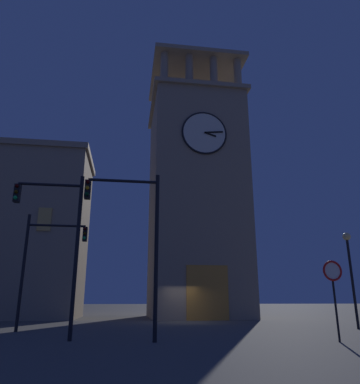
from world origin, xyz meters
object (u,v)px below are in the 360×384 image
object	(u,v)px
no_horn_sign	(333,277)
traffic_signal_near	(59,230)
clocktower	(195,199)
street_lamp	(350,260)
traffic_signal_far	(45,254)
traffic_signal_mid	(135,227)

from	to	relation	value
no_horn_sign	traffic_signal_near	bearing A→B (deg)	-9.51
traffic_signal_near	no_horn_sign	xyz separation A→B (m)	(-10.57, 1.77, -1.89)
clocktower	street_lamp	size ratio (longest dim) A/B	5.07
traffic_signal_near	traffic_signal_far	world-z (taller)	traffic_signal_near
traffic_signal_near	traffic_signal_far	size ratio (longest dim) A/B	1.12
traffic_signal_near	traffic_signal_mid	world-z (taller)	traffic_signal_near
clocktower	no_horn_sign	distance (m)	20.55
street_lamp	clocktower	bearing A→B (deg)	-65.64
traffic_signal_near	no_horn_sign	size ratio (longest dim) A/B	2.21
clocktower	no_horn_sign	bearing A→B (deg)	95.28
traffic_signal_near	traffic_signal_mid	distance (m)	3.15
traffic_signal_mid	traffic_signal_far	size ratio (longest dim) A/B	1.11
clocktower	traffic_signal_near	world-z (taller)	clocktower
clocktower	street_lamp	xyz separation A→B (m)	(-6.05, 13.36, -6.87)
traffic_signal_mid	traffic_signal_far	distance (m)	7.04
traffic_signal_near	traffic_signal_mid	xyz separation A→B (m)	(-3.03, 0.86, 0.01)
traffic_signal_mid	street_lamp	bearing A→B (deg)	-159.10
traffic_signal_mid	no_horn_sign	distance (m)	7.83
street_lamp	traffic_signal_near	bearing A→B (deg)	13.84
clocktower	no_horn_sign	world-z (taller)	clocktower
clocktower	traffic_signal_mid	world-z (taller)	clocktower
traffic_signal_mid	traffic_signal_far	world-z (taller)	traffic_signal_mid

